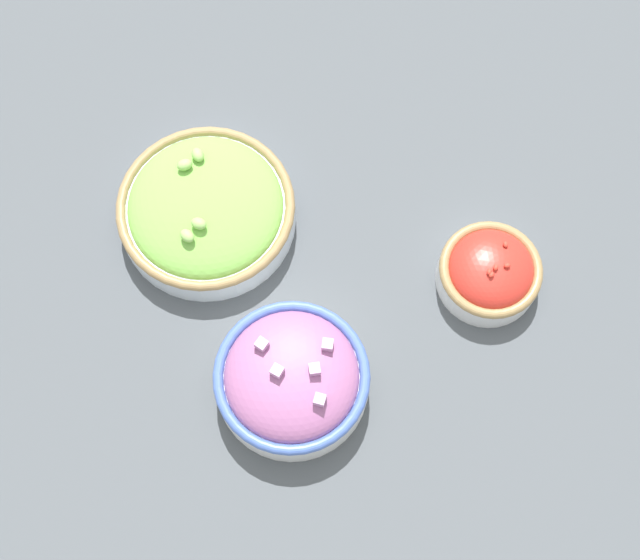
# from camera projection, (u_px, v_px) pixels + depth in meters

# --- Properties ---
(ground_plane) EXTENTS (3.00, 3.00, 0.00)m
(ground_plane) POSITION_uv_depth(u_px,v_px,m) (320.00, 288.00, 1.07)
(ground_plane) COLOR #4C5156
(bowl_cherry_tomatoes) EXTENTS (0.12, 0.12, 0.06)m
(bowl_cherry_tomatoes) POSITION_uv_depth(u_px,v_px,m) (490.00, 272.00, 1.05)
(bowl_cherry_tomatoes) COLOR white
(bowl_cherry_tomatoes) RESTS_ON ground_plane
(bowl_lettuce) EXTENTS (0.22, 0.22, 0.08)m
(bowl_lettuce) POSITION_uv_depth(u_px,v_px,m) (206.00, 209.00, 1.07)
(bowl_lettuce) COLOR silver
(bowl_lettuce) RESTS_ON ground_plane
(bowl_red_onion) EXTENTS (0.18, 0.18, 0.09)m
(bowl_red_onion) POSITION_uv_depth(u_px,v_px,m) (292.00, 378.00, 1.00)
(bowl_red_onion) COLOR white
(bowl_red_onion) RESTS_ON ground_plane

